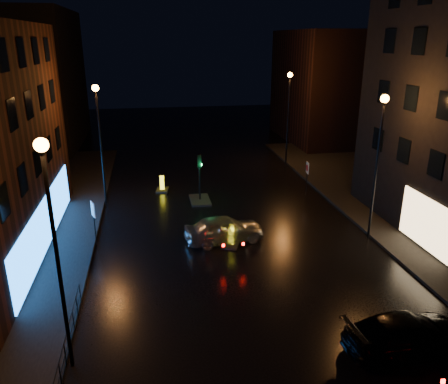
{
  "coord_description": "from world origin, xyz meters",
  "views": [
    {
      "loc": [
        -4.6,
        -15.54,
        11.18
      ],
      "look_at": [
        -0.52,
        7.79,
        2.8
      ],
      "focal_mm": 35.0,
      "sensor_mm": 36.0,
      "label": 1
    }
  ],
  "objects_px": {
    "silver_hatchback": "(224,229)",
    "bollard_near": "(231,241)",
    "road_sign_right": "(307,171)",
    "dark_sedan": "(409,334)",
    "bollard_far": "(162,187)",
    "traffic_signal": "(200,194)",
    "road_sign_left": "(93,213)"
  },
  "relations": [
    {
      "from": "silver_hatchback",
      "to": "bollard_near",
      "type": "height_order",
      "value": "silver_hatchback"
    },
    {
      "from": "silver_hatchback",
      "to": "road_sign_right",
      "type": "bearing_deg",
      "value": -55.73
    },
    {
      "from": "dark_sedan",
      "to": "bollard_far",
      "type": "relative_size",
      "value": 3.4
    },
    {
      "from": "silver_hatchback",
      "to": "dark_sedan",
      "type": "distance_m",
      "value": 11.67
    },
    {
      "from": "traffic_signal",
      "to": "road_sign_right",
      "type": "xyz_separation_m",
      "value": [
        7.99,
        -0.2,
        1.43
      ]
    },
    {
      "from": "bollard_far",
      "to": "silver_hatchback",
      "type": "bearing_deg",
      "value": -63.07
    },
    {
      "from": "dark_sedan",
      "to": "road_sign_left",
      "type": "distance_m",
      "value": 16.84
    },
    {
      "from": "road_sign_left",
      "to": "road_sign_right",
      "type": "bearing_deg",
      "value": 0.36
    },
    {
      "from": "traffic_signal",
      "to": "bollard_near",
      "type": "height_order",
      "value": "traffic_signal"
    },
    {
      "from": "silver_hatchback",
      "to": "dark_sedan",
      "type": "relative_size",
      "value": 0.91
    },
    {
      "from": "bollard_far",
      "to": "road_sign_right",
      "type": "distance_m",
      "value": 11.12
    },
    {
      "from": "silver_hatchback",
      "to": "bollard_far",
      "type": "height_order",
      "value": "silver_hatchback"
    },
    {
      "from": "silver_hatchback",
      "to": "road_sign_left",
      "type": "xyz_separation_m",
      "value": [
        -7.28,
        0.81,
        1.18
      ]
    },
    {
      "from": "road_sign_left",
      "to": "dark_sedan",
      "type": "bearing_deg",
      "value": -63.58
    },
    {
      "from": "road_sign_right",
      "to": "traffic_signal",
      "type": "bearing_deg",
      "value": 5.36
    },
    {
      "from": "bollard_near",
      "to": "bollard_far",
      "type": "distance_m",
      "value": 10.79
    },
    {
      "from": "road_sign_right",
      "to": "bollard_far",
      "type": "bearing_deg",
      "value": -8.79
    },
    {
      "from": "traffic_signal",
      "to": "road_sign_left",
      "type": "height_order",
      "value": "traffic_signal"
    },
    {
      "from": "silver_hatchback",
      "to": "bollard_far",
      "type": "distance_m",
      "value": 10.16
    },
    {
      "from": "dark_sedan",
      "to": "bollard_far",
      "type": "height_order",
      "value": "dark_sedan"
    },
    {
      "from": "silver_hatchback",
      "to": "bollard_near",
      "type": "bearing_deg",
      "value": -160.26
    },
    {
      "from": "traffic_signal",
      "to": "bollard_far",
      "type": "height_order",
      "value": "traffic_signal"
    },
    {
      "from": "dark_sedan",
      "to": "bollard_far",
      "type": "distance_m",
      "value": 21.77
    },
    {
      "from": "dark_sedan",
      "to": "bollard_near",
      "type": "distance_m",
      "value": 11.03
    },
    {
      "from": "silver_hatchback",
      "to": "bollard_far",
      "type": "bearing_deg",
      "value": 10.49
    },
    {
      "from": "dark_sedan",
      "to": "road_sign_right",
      "type": "relative_size",
      "value": 1.94
    },
    {
      "from": "bollard_far",
      "to": "road_sign_right",
      "type": "xyz_separation_m",
      "value": [
        10.59,
        -2.95,
        1.67
      ]
    },
    {
      "from": "silver_hatchback",
      "to": "dark_sedan",
      "type": "xyz_separation_m",
      "value": [
        5.18,
        -10.45,
        -0.05
      ]
    },
    {
      "from": "bollard_far",
      "to": "road_sign_right",
      "type": "bearing_deg",
      "value": -6.93
    },
    {
      "from": "bollard_far",
      "to": "road_sign_left",
      "type": "relative_size",
      "value": 0.57
    },
    {
      "from": "road_sign_right",
      "to": "bollard_near",
      "type": "bearing_deg",
      "value": 52.38
    },
    {
      "from": "bollard_near",
      "to": "bollard_far",
      "type": "relative_size",
      "value": 1.01
    }
  ]
}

